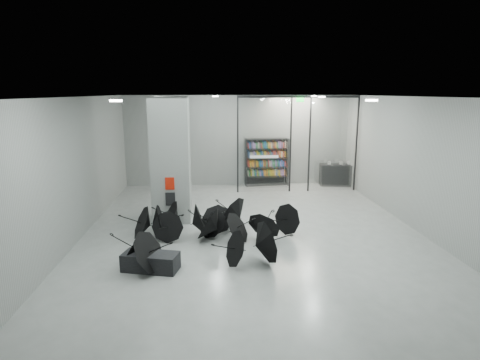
{
  "coord_description": "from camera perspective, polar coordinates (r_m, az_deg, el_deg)",
  "views": [
    {
      "loc": [
        -1.21,
        -10.96,
        4.13
      ],
      "look_at": [
        -0.3,
        1.5,
        1.4
      ],
      "focal_mm": 30.2,
      "sensor_mm": 36.0,
      "label": 1
    }
  ],
  "objects": [
    {
      "name": "fire_cabinet",
      "position": [
        12.72,
        -9.89,
        -0.49
      ],
      "size": [
        0.28,
        0.04,
        0.38
      ],
      "primitive_type": "cube",
      "color": "#A50A07",
      "rests_on": "column"
    },
    {
      "name": "column",
      "position": [
        13.2,
        -9.74,
        2.86
      ],
      "size": [
        1.2,
        1.2,
        4.0
      ],
      "primitive_type": "cube",
      "color": "slate",
      "rests_on": "ground"
    },
    {
      "name": "shop_counter",
      "position": [
        18.69,
        13.66,
        0.71
      ],
      "size": [
        1.67,
        0.85,
        0.96
      ],
      "primitive_type": "cube",
      "rotation": [
        0.0,
        0.0,
        -0.14
      ],
      "color": "black",
      "rests_on": "ground"
    },
    {
      "name": "info_panel",
      "position": [
        12.84,
        -9.81,
        -2.67
      ],
      "size": [
        0.3,
        0.03,
        0.42
      ],
      "primitive_type": "cube",
      "color": "black",
      "rests_on": "column"
    },
    {
      "name": "room",
      "position": [
        11.11,
        2.12,
        5.66
      ],
      "size": [
        14.0,
        14.02,
        4.01
      ],
      "color": "gray",
      "rests_on": "ground"
    },
    {
      "name": "glass_partition",
      "position": [
        16.97,
        8.14,
        5.61
      ],
      "size": [
        5.06,
        0.08,
        4.0
      ],
      "color": "silver",
      "rests_on": "ground"
    },
    {
      "name": "bookshelf",
      "position": [
        18.15,
        3.78,
        2.55
      ],
      "size": [
        1.95,
        0.6,
        2.12
      ],
      "primitive_type": null,
      "rotation": [
        0.0,
        0.0,
        0.11
      ],
      "color": "black",
      "rests_on": "ground"
    },
    {
      "name": "exit_sign",
      "position": [
        16.66,
        8.49,
        11.13
      ],
      "size": [
        0.3,
        0.06,
        0.15
      ],
      "primitive_type": "cube",
      "color": "#0CE533",
      "rests_on": "room"
    },
    {
      "name": "bench",
      "position": [
        9.95,
        -12.51,
        -11.2
      ],
      "size": [
        1.4,
        0.87,
        0.42
      ],
      "primitive_type": "cube",
      "rotation": [
        0.0,
        0.0,
        -0.25
      ],
      "color": "black",
      "rests_on": "ground"
    },
    {
      "name": "umbrella_cluster",
      "position": [
        11.32,
        -4.7,
        -7.48
      ],
      "size": [
        5.38,
        4.23,
        1.29
      ],
      "color": "black",
      "rests_on": "ground"
    }
  ]
}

